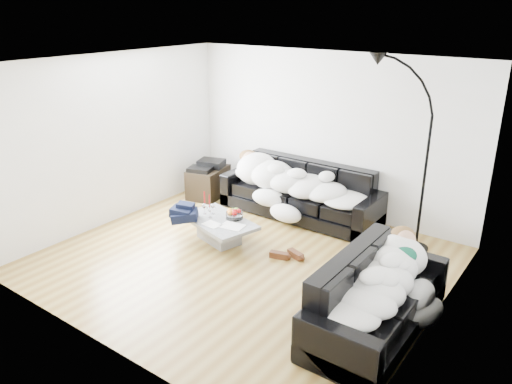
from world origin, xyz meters
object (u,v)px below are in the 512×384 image
Objects in this scene: shoes at (287,255)px; candle_right at (209,202)px; sleeper_back at (299,179)px; wine_glass_c at (210,213)px; sofa_right at (378,295)px; floor_lamp at (425,170)px; stereo at (208,165)px; candle_left at (205,200)px; coffee_table at (219,230)px; sleeper_right at (380,276)px; av_cabinet at (208,182)px; wine_glass_b at (205,209)px; sofa_back at (300,191)px; wine_glass_a at (213,209)px; fruit_bowl at (234,214)px.

candle_right is at bearing 172.48° from shoes.
sleeper_back is 14.13× the size of wine_glass_c.
sofa_right is 0.86× the size of floor_lamp.
sleeper_back reaches higher than stereo.
coffee_table is at bearing -25.51° from candle_left.
sleeper_right is 4.49m from av_cabinet.
candle_right reaches higher than wine_glass_b.
sofa_back is 2.29× the size of coffee_table.
wine_glass_a is 1.05× the size of wine_glass_c.
av_cabinet is at bearing 142.98° from fruit_bowl.
candle_left is (-0.61, 0.05, 0.06)m from fruit_bowl.
wine_glass_a is 0.12m from wine_glass_b.
fruit_bowl is 0.57× the size of stereo.
sofa_right is at bearing -42.72° from sleeper_back.
sofa_back is 1.52× the size of sleeper_right.
candle_right is at bearing 74.27° from sleeper_right.
candle_right is (-0.38, 0.24, 0.28)m from coffee_table.
floor_lamp is at bearing 29.54° from fruit_bowl.
sofa_back is 1.63m from wine_glass_c.
coffee_table is 0.34m from fruit_bowl.
wine_glass_b reaches higher than wine_glass_c.
wine_glass_a is (-0.20, 0.12, 0.25)m from coffee_table.
sleeper_right is at bearing -15.73° from candle_right.
floor_lamp reaches higher than shoes.
wine_glass_a is 0.07× the size of floor_lamp.
shoes is (-1.62, 0.77, -0.36)m from sofa_right.
candle_left reaches higher than wine_glass_a.
coffee_table is 0.39m from wine_glass_b.
sofa_right is at bearing -13.09° from coffee_table.
fruit_bowl is 0.36m from wine_glass_a.
sofa_right is 12.25× the size of wine_glass_a.
shoes is (1.29, 0.02, -0.37)m from wine_glass_a.
floor_lamp is at bearing 27.04° from wine_glass_a.
wine_glass_b reaches higher than shoes.
sofa_back reaches higher than shoes.
sleeper_back is at bearing -12.09° from stereo.
sofa_right reaches higher than candle_right.
candle_left is 0.11× the size of floor_lamp.
sofa_back is at bearing 56.41° from candle_right.
candle_left is at bearing 131.10° from wine_glass_b.
wine_glass_c is at bearing -47.74° from candle_right.
candle_left is (-3.17, 0.85, 0.06)m from sofa_right.
av_cabinet is at bearing 129.08° from candle_left.
candle_right is at bearing 15.52° from candle_left.
av_cabinet is at bearing 135.83° from coffee_table.
shoes is (0.63, -1.36, -0.38)m from sofa_back.
wine_glass_c is at bearing 77.80° from sofa_right.
wine_glass_c reaches higher than coffee_table.
av_cabinet reaches higher than coffee_table.
wine_glass_c is at bearing -151.59° from floor_lamp.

